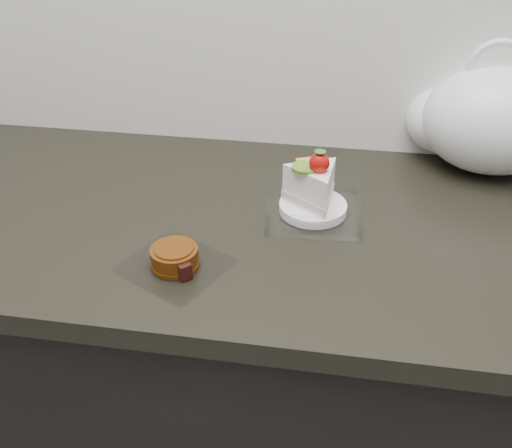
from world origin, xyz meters
TOP-DOWN VIEW (x-y plane):
  - counter at (0.00, 1.69)m, footprint 2.04×0.64m
  - cake_tray at (0.09, 1.72)m, footprint 0.18×0.18m
  - mooncake_wrap at (-0.12, 1.52)m, footprint 0.20×0.20m
  - plastic_bag at (0.42, 1.96)m, footprint 0.36×0.30m

SIDE VIEW (x-z plane):
  - counter at x=0.00m, z-range 0.00..0.90m
  - mooncake_wrap at x=-0.12m, z-range 0.90..0.93m
  - cake_tray at x=0.09m, z-range 0.87..1.00m
  - plastic_bag at x=0.42m, z-range 0.87..1.14m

